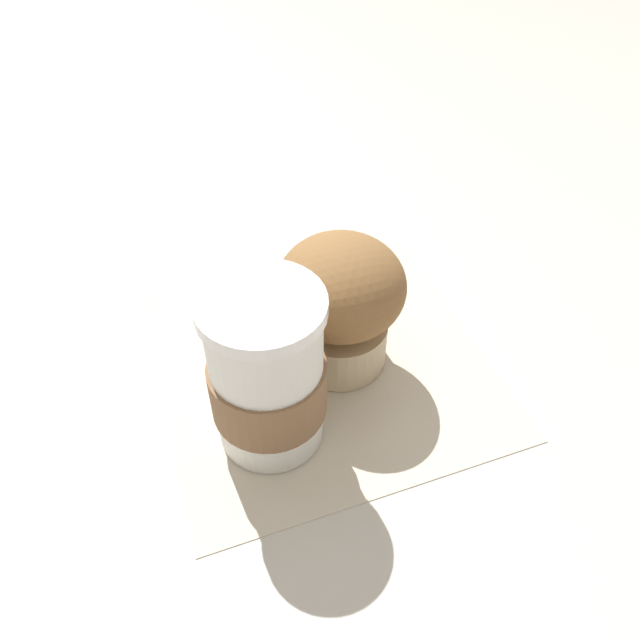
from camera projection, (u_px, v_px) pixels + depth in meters
The scene contains 5 objects.
ground_plane at pixel (320, 362), 0.53m from camera, with size 3.00×3.00×0.00m, color beige.
paper_napkin at pixel (320, 362), 0.53m from camera, with size 0.27×0.27×0.00m, color beige.
coffee_cup at pixel (267, 375), 0.43m from camera, with size 0.08×0.08×0.13m.
muffin at pixel (340, 300), 0.49m from camera, with size 0.10×0.10×0.12m.
banana at pixel (278, 334), 0.52m from camera, with size 0.15×0.10×0.04m.
Camera 1 is at (-0.33, 0.11, 0.39)m, focal length 35.00 mm.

